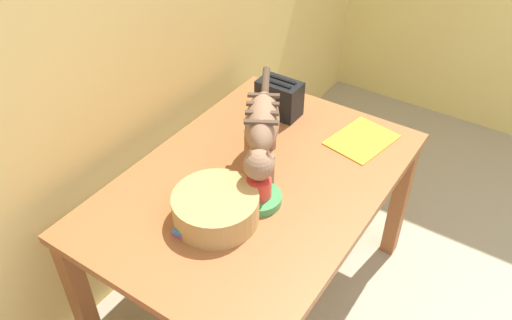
{
  "coord_description": "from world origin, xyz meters",
  "views": [
    {
      "loc": [
        -1.21,
        0.72,
        2.1
      ],
      "look_at": [
        0.11,
        1.6,
        0.84
      ],
      "focal_mm": 36.46,
      "sensor_mm": 36.0,
      "label": 1
    }
  ],
  "objects_px": {
    "cat": "(262,129)",
    "wicker_basket": "(216,207)",
    "dining_table": "(256,195)",
    "book_stack": "(201,223)",
    "coffee_mug": "(259,187)",
    "magazine": "(362,140)",
    "toaster": "(279,98)",
    "saucer_bowl": "(259,198)"
  },
  "relations": [
    {
      "from": "coffee_mug",
      "to": "book_stack",
      "type": "height_order",
      "value": "coffee_mug"
    },
    {
      "from": "wicker_basket",
      "to": "book_stack",
      "type": "bearing_deg",
      "value": 158.8
    },
    {
      "from": "dining_table",
      "to": "wicker_basket",
      "type": "relative_size",
      "value": 4.35
    },
    {
      "from": "cat",
      "to": "wicker_basket",
      "type": "bearing_deg",
      "value": 62.46
    },
    {
      "from": "dining_table",
      "to": "wicker_basket",
      "type": "bearing_deg",
      "value": -179.62
    },
    {
      "from": "saucer_bowl",
      "to": "coffee_mug",
      "type": "height_order",
      "value": "coffee_mug"
    },
    {
      "from": "wicker_basket",
      "to": "magazine",
      "type": "bearing_deg",
      "value": -17.86
    },
    {
      "from": "dining_table",
      "to": "book_stack",
      "type": "bearing_deg",
      "value": 176.21
    },
    {
      "from": "dining_table",
      "to": "book_stack",
      "type": "relative_size",
      "value": 6.91
    },
    {
      "from": "magazine",
      "to": "book_stack",
      "type": "relative_size",
      "value": 1.46
    },
    {
      "from": "saucer_bowl",
      "to": "coffee_mug",
      "type": "relative_size",
      "value": 1.29
    },
    {
      "from": "dining_table",
      "to": "magazine",
      "type": "distance_m",
      "value": 0.54
    },
    {
      "from": "saucer_bowl",
      "to": "toaster",
      "type": "distance_m",
      "value": 0.62
    },
    {
      "from": "coffee_mug",
      "to": "saucer_bowl",
      "type": "bearing_deg",
      "value": 180.0
    },
    {
      "from": "dining_table",
      "to": "coffee_mug",
      "type": "bearing_deg",
      "value": -140.62
    },
    {
      "from": "dining_table",
      "to": "coffee_mug",
      "type": "xyz_separation_m",
      "value": [
        -0.1,
        -0.08,
        0.16
      ]
    },
    {
      "from": "dining_table",
      "to": "magazine",
      "type": "relative_size",
      "value": 4.73
    },
    {
      "from": "coffee_mug",
      "to": "toaster",
      "type": "relative_size",
      "value": 0.68
    },
    {
      "from": "cat",
      "to": "magazine",
      "type": "distance_m",
      "value": 0.53
    },
    {
      "from": "cat",
      "to": "magazine",
      "type": "relative_size",
      "value": 1.93
    },
    {
      "from": "dining_table",
      "to": "toaster",
      "type": "distance_m",
      "value": 0.52
    },
    {
      "from": "saucer_bowl",
      "to": "toaster",
      "type": "bearing_deg",
      "value": 24.67
    },
    {
      "from": "cat",
      "to": "book_stack",
      "type": "bearing_deg",
      "value": 58.6
    },
    {
      "from": "cat",
      "to": "book_stack",
      "type": "height_order",
      "value": "cat"
    },
    {
      "from": "magazine",
      "to": "wicker_basket",
      "type": "height_order",
      "value": "wicker_basket"
    },
    {
      "from": "coffee_mug",
      "to": "book_stack",
      "type": "relative_size",
      "value": 0.68
    },
    {
      "from": "dining_table",
      "to": "wicker_basket",
      "type": "distance_m",
      "value": 0.3
    },
    {
      "from": "coffee_mug",
      "to": "cat",
      "type": "bearing_deg",
      "value": 30.64
    },
    {
      "from": "coffee_mug",
      "to": "magazine",
      "type": "distance_m",
      "value": 0.61
    },
    {
      "from": "magazine",
      "to": "book_stack",
      "type": "distance_m",
      "value": 0.85
    },
    {
      "from": "cat",
      "to": "coffee_mug",
      "type": "xyz_separation_m",
      "value": [
        -0.16,
        -0.1,
        -0.13
      ]
    },
    {
      "from": "coffee_mug",
      "to": "magazine",
      "type": "bearing_deg",
      "value": -15.45
    },
    {
      "from": "magazine",
      "to": "book_stack",
      "type": "bearing_deg",
      "value": 172.99
    },
    {
      "from": "book_stack",
      "to": "toaster",
      "type": "relative_size",
      "value": 1.0
    },
    {
      "from": "wicker_basket",
      "to": "saucer_bowl",
      "type": "bearing_deg",
      "value": -26.19
    },
    {
      "from": "wicker_basket",
      "to": "toaster",
      "type": "height_order",
      "value": "toaster"
    },
    {
      "from": "magazine",
      "to": "wicker_basket",
      "type": "distance_m",
      "value": 0.78
    },
    {
      "from": "book_stack",
      "to": "wicker_basket",
      "type": "xyz_separation_m",
      "value": [
        0.06,
        -0.02,
        0.04
      ]
    },
    {
      "from": "dining_table",
      "to": "wicker_basket",
      "type": "xyz_separation_m",
      "value": [
        -0.27,
        -0.0,
        0.14
      ]
    },
    {
      "from": "saucer_bowl",
      "to": "coffee_mug",
      "type": "bearing_deg",
      "value": 0.0
    },
    {
      "from": "saucer_bowl",
      "to": "cat",
      "type": "bearing_deg",
      "value": 30.17
    },
    {
      "from": "cat",
      "to": "coffee_mug",
      "type": "distance_m",
      "value": 0.23
    }
  ]
}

